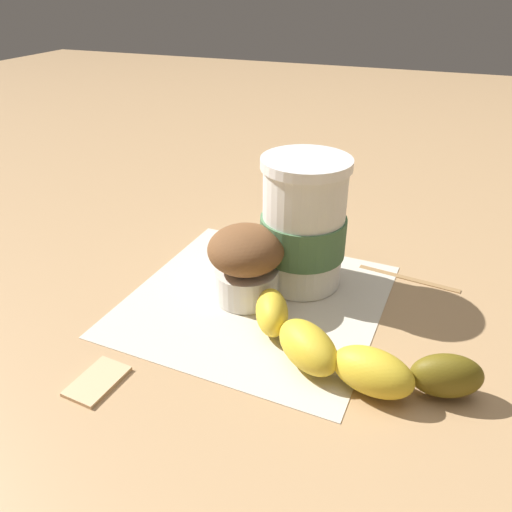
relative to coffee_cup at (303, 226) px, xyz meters
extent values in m
plane|color=tan|center=(0.05, -0.03, -0.07)|extent=(3.00, 3.00, 0.00)
cube|color=beige|center=(0.05, -0.03, -0.07)|extent=(0.26, 0.26, 0.00)
cylinder|color=white|center=(0.00, 0.00, 0.00)|extent=(0.08, 0.08, 0.13)
cylinder|color=white|center=(0.00, 0.00, 0.07)|extent=(0.09, 0.09, 0.01)
cylinder|color=#4C754C|center=(0.00, 0.00, -0.01)|extent=(0.09, 0.09, 0.04)
cylinder|color=white|center=(0.05, -0.04, -0.05)|extent=(0.07, 0.07, 0.03)
ellipsoid|color=brown|center=(0.05, -0.04, -0.01)|extent=(0.08, 0.08, 0.05)
ellipsoid|color=gold|center=(0.09, 0.00, -0.05)|extent=(0.06, 0.05, 0.04)
ellipsoid|color=gold|center=(0.13, 0.04, -0.05)|extent=(0.07, 0.08, 0.04)
ellipsoid|color=gold|center=(0.14, 0.10, -0.05)|extent=(0.05, 0.07, 0.04)
ellipsoid|color=brown|center=(0.12, 0.15, -0.05)|extent=(0.05, 0.06, 0.04)
cube|color=#E0B27F|center=(0.21, -0.11, -0.06)|extent=(0.05, 0.04, 0.01)
cube|color=#9E7547|center=(-0.05, 0.11, -0.07)|extent=(0.02, 0.11, 0.00)
camera|label=1|loc=(0.45, 0.12, 0.23)|focal=35.00mm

